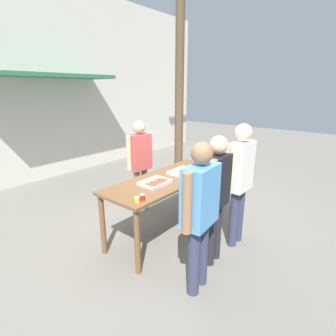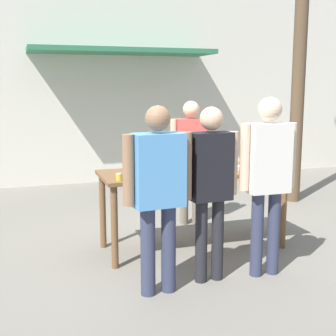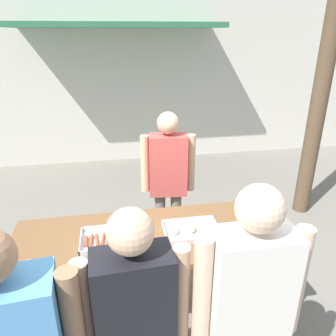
{
  "view_description": "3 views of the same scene",
  "coord_description": "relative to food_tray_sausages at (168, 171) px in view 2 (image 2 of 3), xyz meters",
  "views": [
    {
      "loc": [
        -2.8,
        -2.28,
        2.14
      ],
      "look_at": [
        0.0,
        0.0,
        1.04
      ],
      "focal_mm": 28.0,
      "sensor_mm": 36.0,
      "label": 1
    },
    {
      "loc": [
        -1.85,
        -4.74,
        1.82
      ],
      "look_at": [
        -0.3,
        -0.02,
        0.94
      ],
      "focal_mm": 50.0,
      "sensor_mm": 36.0,
      "label": 2
    },
    {
      "loc": [
        -0.23,
        -2.08,
        2.32
      ],
      "look_at": [
        0.3,
        0.88,
        1.05
      ],
      "focal_mm": 35.0,
      "sensor_mm": 36.0,
      "label": 3
    }
  ],
  "objects": [
    {
      "name": "beer_cup",
      "position": [
        1.19,
        -0.24,
        0.05
      ],
      "size": [
        0.09,
        0.09,
        0.12
      ],
      "color": "#DBC67A",
      "rests_on": "serving_table"
    },
    {
      "name": "person_customer_with_cup",
      "position": [
        0.69,
        -0.91,
        0.13
      ],
      "size": [
        0.58,
        0.22,
        1.71
      ],
      "rotation": [
        0.0,
        0.0,
        3.13
      ],
      "color": "#333851",
      "rests_on": "ground"
    },
    {
      "name": "ground_plane",
      "position": [
        0.3,
        0.02,
        -0.9
      ],
      "size": [
        24.0,
        24.0,
        0.0
      ],
      "primitive_type": "plane",
      "color": "slate"
    },
    {
      "name": "serving_table",
      "position": [
        0.3,
        0.02,
        -0.13
      ],
      "size": [
        2.05,
        0.78,
        0.89
      ],
      "color": "brown",
      "rests_on": "ground"
    },
    {
      "name": "food_tray_buns",
      "position": [
        0.62,
        0.0,
        0.0
      ],
      "size": [
        0.42,
        0.3,
        0.06
      ],
      "color": "silver",
      "rests_on": "serving_table"
    },
    {
      "name": "person_server_behind_table",
      "position": [
        0.6,
        0.9,
        0.07
      ],
      "size": [
        0.54,
        0.25,
        1.62
      ],
      "rotation": [
        0.0,
        0.0,
        -0.11
      ],
      "color": "#756B5B",
      "rests_on": "ground"
    },
    {
      "name": "person_customer_holding_hotdog",
      "position": [
        -0.41,
        -0.98,
        0.08
      ],
      "size": [
        0.63,
        0.27,
        1.66
      ],
      "rotation": [
        0.0,
        0.0,
        3.23
      ],
      "color": "#333851",
      "rests_on": "ground"
    },
    {
      "name": "condiment_jar_ketchup",
      "position": [
        -0.51,
        -0.25,
        0.02
      ],
      "size": [
        0.06,
        0.06,
        0.07
      ],
      "color": "#B22319",
      "rests_on": "serving_table"
    },
    {
      "name": "person_customer_waiting_in_line",
      "position": [
        0.12,
        -0.87,
        0.08
      ],
      "size": [
        0.55,
        0.23,
        1.63
      ],
      "rotation": [
        0.0,
        0.0,
        3.2
      ],
      "color": "#232328",
      "rests_on": "ground"
    },
    {
      "name": "food_tray_sausages",
      "position": [
        0.0,
        0.0,
        0.0
      ],
      "size": [
        0.41,
        0.32,
        0.04
      ],
      "color": "silver",
      "rests_on": "serving_table"
    },
    {
      "name": "condiment_jar_mustard",
      "position": [
        -0.59,
        -0.25,
        0.02
      ],
      "size": [
        0.06,
        0.06,
        0.07
      ],
      "color": "gold",
      "rests_on": "serving_table"
    },
    {
      "name": "building_facade_back",
      "position": [
        0.3,
        4.0,
        1.35
      ],
      "size": [
        12.0,
        1.11,
        4.5
      ],
      "color": "beige",
      "rests_on": "ground"
    }
  ]
}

